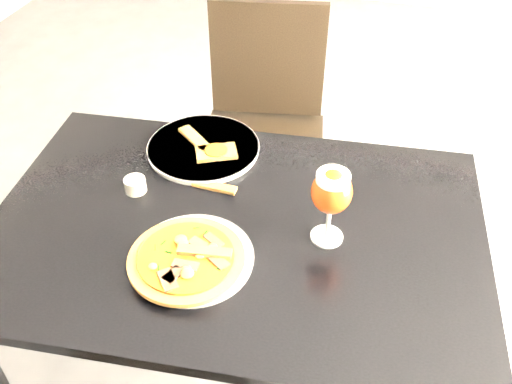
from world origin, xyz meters
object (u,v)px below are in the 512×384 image
(dining_table, at_px, (236,250))
(beer_glass, at_px, (332,192))
(chair_far, at_px, (264,127))
(pizza, at_px, (187,258))

(dining_table, height_order, beer_glass, beer_glass)
(chair_far, relative_size, pizza, 3.60)
(dining_table, bearing_deg, chair_far, 94.23)
(chair_far, distance_m, beer_glass, 0.89)
(chair_far, bearing_deg, dining_table, -90.68)
(chair_far, bearing_deg, pizza, -96.29)
(chair_far, bearing_deg, beer_glass, -74.76)
(pizza, bearing_deg, beer_glass, 31.20)
(chair_far, xyz_separation_m, beer_glass, (0.35, -0.73, 0.37))
(dining_table, xyz_separation_m, pizza, (-0.06, -0.15, 0.11))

